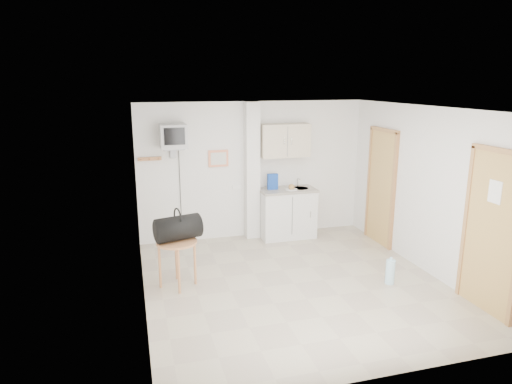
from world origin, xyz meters
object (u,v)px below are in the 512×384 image
object	(u,v)px
round_table	(177,248)
water_bottle	(390,272)
duffel_bag	(178,228)
crt_television	(173,137)

from	to	relation	value
round_table	water_bottle	bearing A→B (deg)	-14.01
duffel_bag	crt_television	bearing A→B (deg)	69.39
crt_television	water_bottle	size ratio (longest dim) A/B	5.38
crt_television	round_table	xyz separation A→B (m)	(-0.17, -1.64, -1.36)
crt_television	round_table	distance (m)	2.14
round_table	water_bottle	size ratio (longest dim) A/B	1.69
crt_television	water_bottle	world-z (taller)	crt_television
crt_television	duffel_bag	size ratio (longest dim) A/B	3.09
round_table	duffel_bag	world-z (taller)	duffel_bag
round_table	water_bottle	world-z (taller)	round_table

